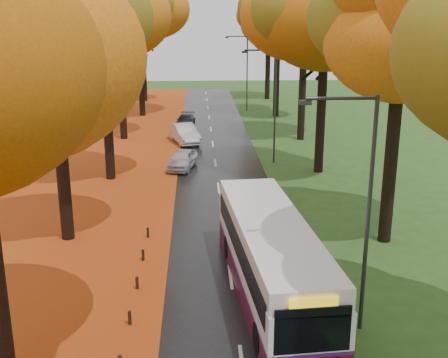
{
  "coord_description": "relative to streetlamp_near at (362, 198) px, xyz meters",
  "views": [
    {
      "loc": [
        -1.29,
        -8.72,
        10.42
      ],
      "look_at": [
        0.0,
        17.37,
        2.6
      ],
      "focal_mm": 45.0,
      "sensor_mm": 36.0,
      "label": 1
    }
  ],
  "objects": [
    {
      "name": "streetlamp_mid",
      "position": [
        0.0,
        22.0,
        0.0
      ],
      "size": [
        2.45,
        0.18,
        8.0
      ],
      "color": "#333538",
      "rests_on": "ground"
    },
    {
      "name": "trees_left",
      "position": [
        -11.13,
        19.06,
        4.82
      ],
      "size": [
        9.2,
        74.0,
        13.88
      ],
      "color": "black",
      "rests_on": "ground"
    },
    {
      "name": "leaf_verge",
      "position": [
        -12.95,
        17.0,
        -4.7
      ],
      "size": [
        12.0,
        90.0,
        0.02
      ],
      "primitive_type": "cube",
      "color": "maroon",
      "rests_on": "ground"
    },
    {
      "name": "car_silver",
      "position": [
        -6.23,
        28.56,
        -3.91
      ],
      "size": [
        2.87,
        4.88,
        1.52
      ],
      "primitive_type": "imported",
      "rotation": [
        0.0,
        0.0,
        0.29
      ],
      "color": "#AFB2B7",
      "rests_on": "road"
    },
    {
      "name": "trees_right",
      "position": [
        3.24,
        18.91,
        4.98
      ],
      "size": [
        9.3,
        74.2,
        13.96
      ],
      "color": "black",
      "rests_on": "ground"
    },
    {
      "name": "bus",
      "position": [
        -2.51,
        2.53,
        -3.13
      ],
      "size": [
        3.44,
        11.35,
        2.94
      ],
      "rotation": [
        0.0,
        0.0,
        0.08
      ],
      "color": "#4D0C22",
      "rests_on": "road"
    },
    {
      "name": "leaf_drift",
      "position": [
        -7.0,
        17.0,
        -4.67
      ],
      "size": [
        0.9,
        90.0,
        0.01
      ],
      "primitive_type": "cube",
      "color": "#B64A12",
      "rests_on": "road"
    },
    {
      "name": "car_dark",
      "position": [
        -6.3,
        35.27,
        -4.11
      ],
      "size": [
        2.02,
        4.04,
        1.13
      ],
      "primitive_type": "imported",
      "rotation": [
        0.0,
        0.0,
        -0.12
      ],
      "color": "black",
      "rests_on": "road"
    },
    {
      "name": "streetlamp_near",
      "position": [
        0.0,
        0.0,
        0.0
      ],
      "size": [
        2.45,
        0.18,
        8.0
      ],
      "color": "#333538",
      "rests_on": "ground"
    },
    {
      "name": "road",
      "position": [
        -3.95,
        17.0,
        -4.69
      ],
      "size": [
        6.5,
        90.0,
        0.04
      ],
      "primitive_type": "cube",
      "color": "black",
      "rests_on": "ground"
    },
    {
      "name": "car_white",
      "position": [
        -6.25,
        20.61,
        -4.03
      ],
      "size": [
        2.36,
        4.02,
        1.29
      ],
      "primitive_type": "imported",
      "rotation": [
        0.0,
        0.0,
        -0.24
      ],
      "color": "#BBBBC0",
      "rests_on": "road"
    },
    {
      "name": "centre_line",
      "position": [
        -3.95,
        17.0,
        -4.67
      ],
      "size": [
        0.12,
        90.0,
        0.01
      ],
      "primitive_type": "cube",
      "color": "silver",
      "rests_on": "road"
    },
    {
      "name": "streetlamp_far",
      "position": [
        0.0,
        44.0,
        0.0
      ],
      "size": [
        2.45,
        0.18,
        8.0
      ],
      "color": "#333538",
      "rests_on": "ground"
    }
  ]
}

